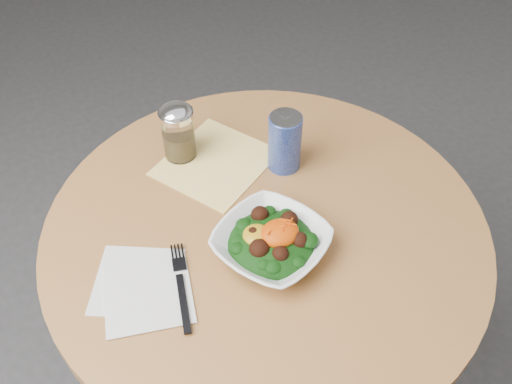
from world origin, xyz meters
The scene contains 7 objects.
table centered at (0.00, 0.00, 0.55)m, with size 0.90×0.90×0.75m.
cloth_napkin centered at (-0.01, 0.21, 0.75)m, with size 0.23×0.21×0.00m, color yellow.
paper_napkins centered at (-0.27, -0.03, 0.75)m, with size 0.22×0.24×0.00m.
salad_bowl centered at (-0.02, -0.07, 0.78)m, with size 0.27×0.27×0.08m.
fork centered at (-0.21, -0.06, 0.76)m, with size 0.08×0.19×0.00m.
spice_shaker centered at (-0.07, 0.27, 0.82)m, with size 0.08×0.08×0.14m.
beverage_can centered at (0.12, 0.13, 0.82)m, with size 0.07×0.07×0.14m.
Camera 1 is at (-0.37, -0.65, 1.63)m, focal length 40.00 mm.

